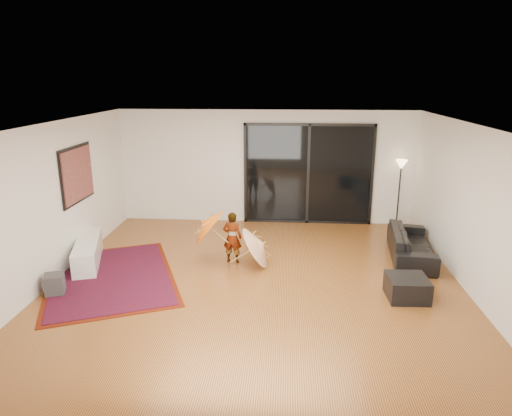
# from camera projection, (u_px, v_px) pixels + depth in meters

# --- Properties ---
(floor) EXTENTS (7.00, 7.00, 0.00)m
(floor) POSITION_uv_depth(u_px,v_px,m) (256.00, 282.00, 7.89)
(floor) COLOR #A0622C
(floor) RESTS_ON ground
(ceiling) EXTENTS (7.00, 7.00, 0.00)m
(ceiling) POSITION_uv_depth(u_px,v_px,m) (256.00, 125.00, 7.15)
(ceiling) COLOR white
(ceiling) RESTS_ON wall_back
(wall_back) EXTENTS (7.00, 0.00, 7.00)m
(wall_back) POSITION_uv_depth(u_px,v_px,m) (266.00, 167.00, 10.87)
(wall_back) COLOR silver
(wall_back) RESTS_ON floor
(wall_front) EXTENTS (7.00, 0.00, 7.00)m
(wall_front) POSITION_uv_depth(u_px,v_px,m) (230.00, 313.00, 4.16)
(wall_front) COLOR silver
(wall_front) RESTS_ON floor
(wall_left) EXTENTS (0.00, 7.00, 7.00)m
(wall_left) POSITION_uv_depth(u_px,v_px,m) (51.00, 204.00, 7.75)
(wall_left) COLOR silver
(wall_left) RESTS_ON floor
(wall_right) EXTENTS (0.00, 7.00, 7.00)m
(wall_right) POSITION_uv_depth(u_px,v_px,m) (474.00, 212.00, 7.29)
(wall_right) COLOR silver
(wall_right) RESTS_ON floor
(sliding_door) EXTENTS (3.06, 0.07, 2.40)m
(sliding_door) POSITION_uv_depth(u_px,v_px,m) (308.00, 174.00, 10.82)
(sliding_door) COLOR black
(sliding_door) RESTS_ON wall_back
(painting) EXTENTS (0.04, 1.28, 1.08)m
(painting) POSITION_uv_depth(u_px,v_px,m) (77.00, 174.00, 8.63)
(painting) COLOR black
(painting) RESTS_ON wall_left
(media_console) EXTENTS (0.88, 1.67, 0.45)m
(media_console) POSITION_uv_depth(u_px,v_px,m) (88.00, 252.00, 8.66)
(media_console) COLOR white
(media_console) RESTS_ON floor
(speaker) EXTENTS (0.39, 0.39, 0.34)m
(speaker) POSITION_uv_depth(u_px,v_px,m) (55.00, 284.00, 7.43)
(speaker) COLOR #424244
(speaker) RESTS_ON floor
(persian_rug) EXTENTS (3.10, 3.55, 0.02)m
(persian_rug) POSITION_uv_depth(u_px,v_px,m) (111.00, 277.00, 8.07)
(persian_rug) COLOR #581607
(persian_rug) RESTS_ON floor
(sofa) EXTENTS (0.98, 2.00, 0.56)m
(sofa) POSITION_uv_depth(u_px,v_px,m) (411.00, 244.00, 8.90)
(sofa) COLOR black
(sofa) RESTS_ON floor
(ottoman) EXTENTS (0.64, 0.64, 0.36)m
(ottoman) POSITION_uv_depth(u_px,v_px,m) (407.00, 288.00, 7.30)
(ottoman) COLOR black
(ottoman) RESTS_ON floor
(floor_lamp) EXTENTS (0.28, 0.28, 1.61)m
(floor_lamp) POSITION_uv_depth(u_px,v_px,m) (401.00, 174.00, 10.45)
(floor_lamp) COLOR black
(floor_lamp) RESTS_ON floor
(child) EXTENTS (0.39, 0.29, 0.99)m
(child) POSITION_uv_depth(u_px,v_px,m) (232.00, 237.00, 8.64)
(child) COLOR #999999
(child) RESTS_ON floor
(parasol_orange) EXTENTS (0.65, 0.80, 0.87)m
(parasol_orange) POSITION_uv_depth(u_px,v_px,m) (203.00, 226.00, 8.56)
(parasol_orange) COLOR #DD5F0B
(parasol_orange) RESTS_ON child
(parasol_white) EXTENTS (0.61, 0.84, 0.93)m
(parasol_white) POSITION_uv_depth(u_px,v_px,m) (263.00, 241.00, 8.45)
(parasol_white) COLOR beige
(parasol_white) RESTS_ON floor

